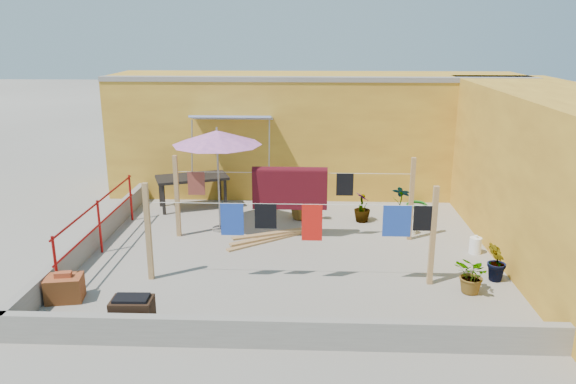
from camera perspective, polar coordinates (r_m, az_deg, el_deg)
The scene contains 21 objects.
ground at distance 11.49m, azimuth 0.39°, elevation -6.05°, with size 80.00×80.00×0.00m, color #9E998E.
wall_back at distance 15.57m, azimuth 2.85°, elevation 6.03°, with size 11.00×3.27×3.21m.
wall_right at distance 12.00m, azimuth 26.08°, elevation 1.27°, with size 2.40×9.00×3.20m, color gold.
parapet_front at distance 8.18m, azimuth -0.52°, elevation -14.14°, with size 8.30×0.16×0.44m, color gray.
parapet_left at distance 12.24m, azimuth -19.13°, elevation -4.47°, with size 0.16×7.30×0.44m, color gray.
red_railing at distance 11.82m, azimuth -18.66°, elevation -2.57°, with size 0.05×4.20×1.10m.
clothesline_rig at distance 11.62m, azimuth 0.32°, elevation -0.24°, with size 5.09×2.35×1.80m.
patio_umbrella at distance 12.21m, azimuth -7.22°, elevation 5.44°, with size 2.51×2.51×2.34m.
outdoor_table at distance 14.26m, azimuth -9.72°, elevation 1.28°, with size 1.94×1.43×0.82m.
brick_stack at distance 10.15m, azimuth -21.75°, elevation -9.06°, with size 0.65×0.52×0.51m.
lumber_pile at distance 12.10m, azimuth -1.60°, elevation -4.55°, with size 1.92×1.36×0.13m.
brazier at distance 8.88m, azimuth -15.51°, elevation -11.84°, with size 0.62×0.42×0.55m.
white_basin at distance 8.72m, azimuth 12.39°, elevation -13.83°, with size 0.47×0.47×0.08m.
water_jug_a at distance 11.96m, azimuth 18.49°, elevation -5.16°, with size 0.24×0.24×0.38m.
water_jug_b at distance 12.71m, azimuth 12.44°, elevation -3.55°, with size 0.20×0.20×0.32m.
green_hose at distance 14.74m, azimuth 12.97°, elevation -1.24°, with size 0.55×0.55×0.08m.
plant_back_a at distance 13.31m, azimuth 1.44°, elevation -0.93°, with size 0.78×0.68×0.87m, color #215418.
plant_back_b at distance 13.24m, azimuth 7.55°, elevation -1.53°, with size 0.40×0.40×0.71m, color #215418.
plant_right_a at distance 13.52m, azimuth 11.38°, elevation -1.04°, with size 0.44×0.30×0.83m, color #215418.
plant_right_b at distance 10.71m, azimuth 20.48°, elevation -6.67°, with size 0.41×0.33×0.75m, color #215418.
plant_right_c at distance 10.14m, azimuth 18.30°, elevation -8.04°, with size 0.60×0.52×0.66m, color #215418.
Camera 1 is at (0.36, -10.63, 4.35)m, focal length 35.00 mm.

